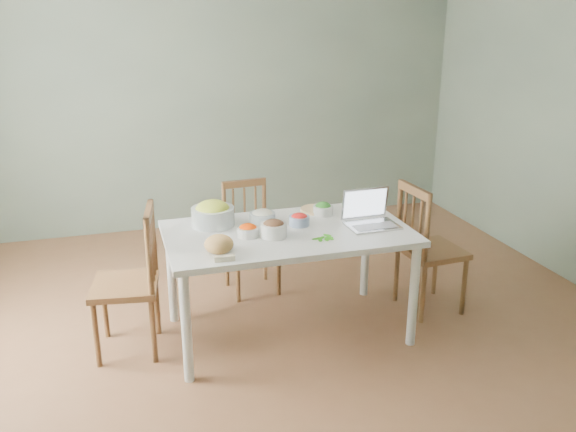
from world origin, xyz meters
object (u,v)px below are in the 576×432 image
object	(u,v)px
chair_far	(252,239)
bread_boule	(219,244)
dining_table	(288,282)
chair_left	(124,282)
chair_right	(432,247)
laptop	(373,210)
bowl_squash	(213,213)

from	to	relation	value
chair_far	bread_boule	xyz separation A→B (m)	(-0.42, -0.96, 0.37)
dining_table	chair_left	distance (m)	1.07
dining_table	bread_boule	distance (m)	0.71
chair_left	bread_boule	xyz separation A→B (m)	(0.56, -0.33, 0.32)
bread_boule	chair_left	bearing A→B (deg)	148.99
chair_right	laptop	size ratio (longest dim) A/B	2.87
dining_table	chair_left	bearing A→B (deg)	175.64
chair_left	bowl_squash	distance (m)	0.72
laptop	chair_right	bearing A→B (deg)	13.02
chair_left	laptop	world-z (taller)	laptop
laptop	bread_boule	bearing A→B (deg)	-172.97
dining_table	chair_right	xyz separation A→B (m)	(1.11, 0.05, 0.11)
chair_far	bread_boule	bearing A→B (deg)	-118.46
chair_left	chair_right	size ratio (longest dim) A/B	1.00
chair_far	chair_left	xyz separation A→B (m)	(-0.98, -0.63, 0.05)
chair_far	bread_boule	world-z (taller)	chair_far
dining_table	chair_right	size ratio (longest dim) A/B	1.66
chair_left	bowl_squash	bearing A→B (deg)	113.58
bowl_squash	chair_left	bearing A→B (deg)	-164.98
chair_far	chair_left	size ratio (longest dim) A/B	0.90
chair_right	bowl_squash	xyz separation A→B (m)	(-1.56, 0.19, 0.35)
bread_boule	laptop	world-z (taller)	laptop
chair_far	chair_right	world-z (taller)	chair_right
bread_boule	laptop	distance (m)	1.08
laptop	bowl_squash	bearing A→B (deg)	160.03
chair_far	dining_table	bearing A→B (deg)	-88.18
chair_right	bread_boule	bearing A→B (deg)	96.54
chair_far	chair_left	bearing A→B (deg)	-152.14
bowl_squash	laptop	xyz separation A→B (m)	(1.01, -0.34, 0.03)
dining_table	bowl_squash	bearing A→B (deg)	151.61
chair_far	bowl_squash	distance (m)	0.71
bread_boule	laptop	xyz separation A→B (m)	(1.06, 0.16, 0.06)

